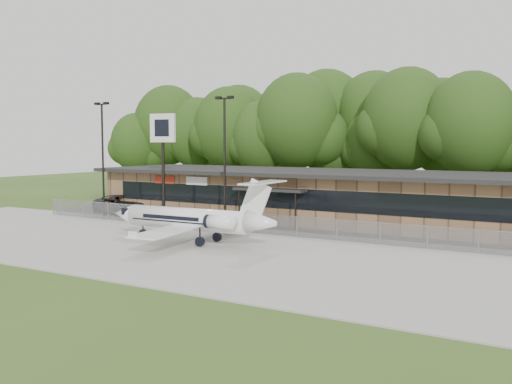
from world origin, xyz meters
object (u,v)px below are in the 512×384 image
Objects in this scene: terminal at (322,196)px; business_jet at (194,220)px; suv at (121,205)px; pole_sign at (163,139)px.

business_jet is (-2.82, -14.46, -0.61)m from terminal.
business_jet is 17.80m from suv.
suv is 0.71× the size of pole_sign.
suv is (-15.21, 9.22, -0.67)m from business_jet.
business_jet reaches higher than suv.
terminal is 6.33× the size of suv.
terminal is 18.82m from suv.
suv is at bearing 158.79° from pole_sign.
terminal is at bearing 26.88° from pole_sign.
terminal is at bearing -56.54° from suv.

